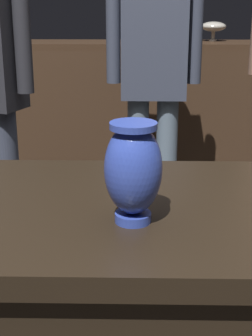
% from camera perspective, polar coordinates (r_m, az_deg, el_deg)
% --- Properties ---
extents(back_display_shelf, '(2.60, 0.40, 0.99)m').
position_cam_1_polar(back_display_shelf, '(3.33, 0.56, 5.57)').
color(back_display_shelf, '#382619').
rests_on(back_display_shelf, ground_plane).
extents(vase_centerpiece, '(0.12, 0.12, 0.21)m').
position_cam_1_polar(vase_centerpiece, '(1.00, 0.82, -0.16)').
color(vase_centerpiece, '#2D429E').
rests_on(vase_centerpiece, display_plinth).
extents(shelf_vase_center, '(0.10, 0.10, 0.18)m').
position_cam_1_polar(shelf_vase_center, '(3.22, 0.59, 15.79)').
color(shelf_vase_center, gray).
rests_on(shelf_vase_center, back_display_shelf).
extents(shelf_vase_right, '(0.16, 0.16, 0.12)m').
position_cam_1_polar(shelf_vase_right, '(3.35, 9.87, 15.45)').
color(shelf_vase_right, gray).
rests_on(shelf_vase_right, back_display_shelf).
extents(visitor_center_back, '(0.47, 0.18, 1.55)m').
position_cam_1_polar(visitor_center_back, '(2.55, 3.15, 11.07)').
color(visitor_center_back, slate).
rests_on(visitor_center_back, ground_plane).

